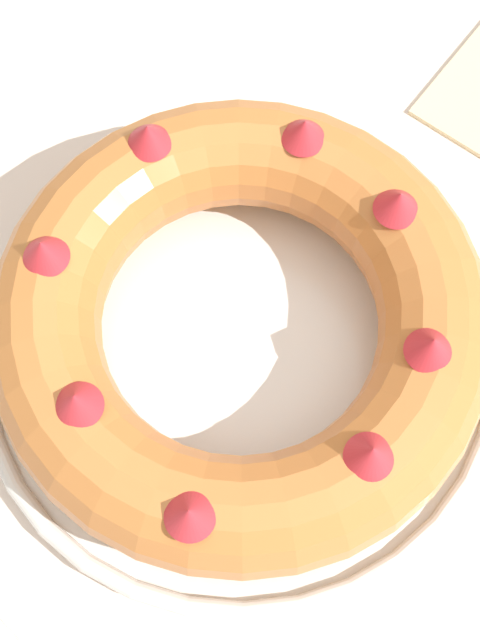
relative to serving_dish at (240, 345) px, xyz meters
The scene contains 4 objects.
ground_plane 0.75m from the serving_dish, 124.13° to the right, with size 8.00×8.00×0.00m, color #4C4742.
dining_table 0.09m from the serving_dish, 124.13° to the right, with size 1.54×1.11×0.74m.
serving_dish is the anchor object (origin of this frame).
bundt_cake 0.05m from the serving_dish, 81.41° to the right, with size 0.32×0.32×0.09m.
Camera 1 is at (-0.13, -0.12, 1.31)m, focal length 50.00 mm.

